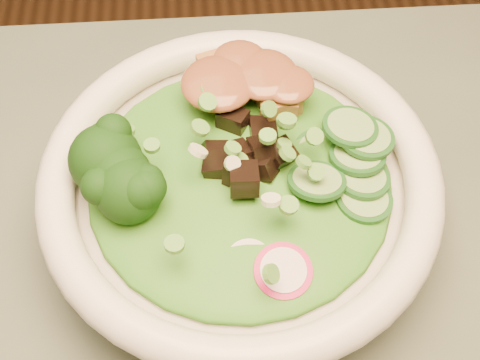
{
  "coord_description": "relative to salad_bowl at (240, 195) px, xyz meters",
  "views": [
    {
      "loc": [
        0.02,
        -0.12,
        1.23
      ],
      "look_at": [
        0.04,
        0.15,
        0.81
      ],
      "focal_mm": 50.0,
      "sensor_mm": 36.0,
      "label": 1
    }
  ],
  "objects": [
    {
      "name": "peanut_sauce",
      "position": [
        0.0,
        0.07,
        0.05
      ],
      "size": [
        0.08,
        0.06,
        0.02
      ],
      "primitive_type": "ellipsoid",
      "color": "brown",
      "rests_on": "tofu_cubes"
    },
    {
      "name": "mushroom_heap",
      "position": [
        0.0,
        0.01,
        0.04
      ],
      "size": [
        0.08,
        0.08,
        0.04
      ],
      "primitive_type": null,
      "rotation": [
        0.0,
        0.0,
        0.07
      ],
      "color": "black",
      "rests_on": "salad_bowl"
    },
    {
      "name": "lettuce_bed",
      "position": [
        -0.0,
        0.0,
        0.02
      ],
      "size": [
        0.23,
        0.23,
        0.03
      ],
      "primitive_type": "ellipsoid",
      "color": "#306B16",
      "rests_on": "salad_bowl"
    },
    {
      "name": "tofu_cubes",
      "position": [
        0.0,
        0.07,
        0.04
      ],
      "size": [
        0.1,
        0.07,
        0.04
      ],
      "primitive_type": null,
      "rotation": [
        0.0,
        0.0,
        0.07
      ],
      "color": "#AA7438",
      "rests_on": "salad_bowl"
    },
    {
      "name": "broccoli_florets",
      "position": [
        -0.07,
        -0.0,
        0.04
      ],
      "size": [
        0.09,
        0.08,
        0.05
      ],
      "primitive_type": null,
      "rotation": [
        0.0,
        0.0,
        0.07
      ],
      "color": "black",
      "rests_on": "salad_bowl"
    },
    {
      "name": "radish_slices",
      "position": [
        0.0,
        -0.07,
        0.03
      ],
      "size": [
        0.13,
        0.05,
        0.02
      ],
      "primitive_type": null,
      "rotation": [
        0.0,
        0.0,
        0.07
      ],
      "color": "#B30D46",
      "rests_on": "salad_bowl"
    },
    {
      "name": "cucumber_slices",
      "position": [
        0.07,
        -0.0,
        0.04
      ],
      "size": [
        0.08,
        0.08,
        0.04
      ],
      "primitive_type": null,
      "rotation": [
        0.0,
        0.0,
        0.07
      ],
      "color": "#7CAF61",
      "rests_on": "salad_bowl"
    },
    {
      "name": "salad_bowl",
      "position": [
        0.0,
        0.0,
        0.0
      ],
      "size": [
        0.3,
        0.3,
        0.08
      ],
      "rotation": [
        0.0,
        0.0,
        0.07
      ],
      "color": "white",
      "rests_on": "dining_table"
    },
    {
      "name": "scallion_garnish",
      "position": [
        -0.0,
        0.0,
        0.05
      ],
      "size": [
        0.21,
        0.21,
        0.03
      ],
      "primitive_type": null,
      "color": "#589D37",
      "rests_on": "salad_bowl"
    }
  ]
}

